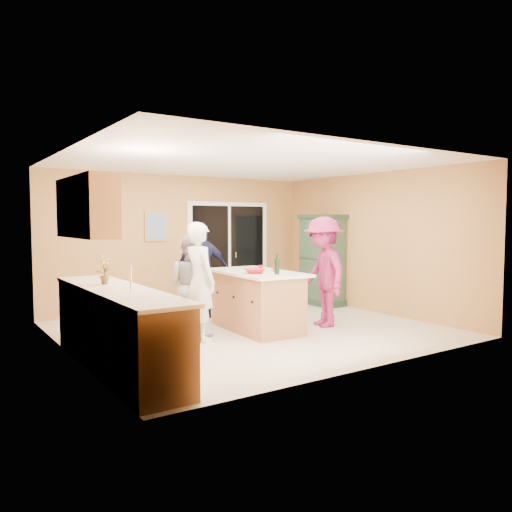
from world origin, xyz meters
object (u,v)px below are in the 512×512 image
woman_white (199,282)px  kitchen_island (257,302)px  woman_magenta (323,272)px  green_hutch (322,261)px  woman_grey (191,286)px  woman_navy (202,270)px

woman_white → kitchen_island: bearing=-91.2°
woman_white → woman_magenta: 2.13m
green_hutch → kitchen_island: bearing=-152.9°
woman_magenta → kitchen_island: bearing=-94.1°
green_hutch → woman_grey: (-3.50, -1.10, -0.13)m
woman_navy → woman_magenta: (1.32, -1.70, 0.04)m
woman_white → woman_magenta: (2.11, -0.25, 0.04)m
green_hutch → woman_magenta: green_hutch is taller
kitchen_island → woman_white: size_ratio=1.07×
woman_navy → woman_magenta: woman_magenta is taller
kitchen_island → woman_navy: woman_navy is taller
woman_grey → woman_magenta: 2.18m
woman_white → woman_navy: (0.80, 1.45, -0.00)m
woman_white → woman_magenta: bearing=-103.8°
woman_white → woman_navy: woman_white is taller
woman_navy → green_hutch: bearing=-176.9°
woman_grey → woman_navy: size_ratio=0.90×
woman_white → woman_navy: size_ratio=1.00×
green_hutch → woman_magenta: 2.12m
green_hutch → woman_white: bearing=-158.8°
woman_white → woman_grey: 0.27m
woman_white → woman_grey: size_ratio=1.11×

